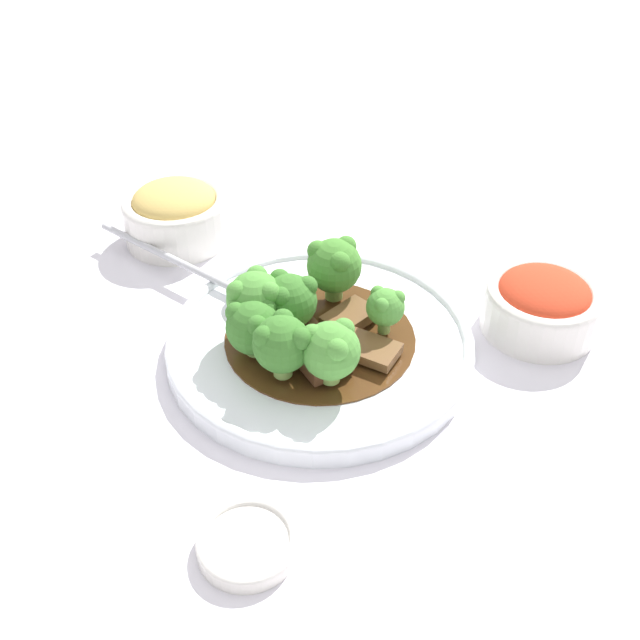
{
  "coord_description": "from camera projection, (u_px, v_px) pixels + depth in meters",
  "views": [
    {
      "loc": [
        -0.11,
        0.47,
        0.42
      ],
      "look_at": [
        0.0,
        0.0,
        0.03
      ],
      "focal_mm": 42.0,
      "sensor_mm": 36.0,
      "label": 1
    }
  ],
  "objects": [
    {
      "name": "broccoli_floret_6",
      "position": [
        331.0,
        350.0,
        0.57
      ],
      "size": [
        0.05,
        0.05,
        0.05
      ],
      "color": "#7FA84C",
      "rests_on": "main_plate"
    },
    {
      "name": "serving_spoon",
      "position": [
        244.0,
        291.0,
        0.67
      ],
      "size": [
        0.23,
        0.12,
        0.01
      ],
      "color": "#B7B7BC",
      "rests_on": "main_plate"
    },
    {
      "name": "beef_strip_0",
      "position": [
        349.0,
        317.0,
        0.64
      ],
      "size": [
        0.05,
        0.05,
        0.01
      ],
      "color": "brown",
      "rests_on": "main_plate"
    },
    {
      "name": "beef_strip_3",
      "position": [
        361.0,
        346.0,
        0.61
      ],
      "size": [
        0.07,
        0.05,
        0.01
      ],
      "color": "brown",
      "rests_on": "main_plate"
    },
    {
      "name": "beef_strip_1",
      "position": [
        277.0,
        305.0,
        0.65
      ],
      "size": [
        0.06,
        0.05,
        0.01
      ],
      "color": "#56331E",
      "rests_on": "main_plate"
    },
    {
      "name": "ground_plane",
      "position": [
        320.0,
        351.0,
        0.64
      ],
      "size": [
        4.0,
        4.0,
        0.0
      ],
      "primitive_type": "plane",
      "color": "silver"
    },
    {
      "name": "main_plate",
      "position": [
        320.0,
        342.0,
        0.64
      ],
      "size": [
        0.26,
        0.26,
        0.02
      ],
      "color": "white",
      "rests_on": "ground_plane"
    },
    {
      "name": "beef_strip_2",
      "position": [
        311.0,
        349.0,
        0.61
      ],
      "size": [
        0.07,
        0.08,
        0.01
      ],
      "color": "#56331E",
      "rests_on": "main_plate"
    },
    {
      "name": "sauce_dish",
      "position": [
        254.0,
        544.0,
        0.48
      ],
      "size": [
        0.07,
        0.07,
        0.01
      ],
      "color": "white",
      "rests_on": "ground_plane"
    },
    {
      "name": "side_bowl_kimchi",
      "position": [
        542.0,
        304.0,
        0.65
      ],
      "size": [
        0.1,
        0.1,
        0.05
      ],
      "color": "white",
      "rests_on": "ground_plane"
    },
    {
      "name": "broccoli_floret_2",
      "position": [
        290.0,
        299.0,
        0.62
      ],
      "size": [
        0.05,
        0.05,
        0.05
      ],
      "color": "#8EB756",
      "rests_on": "main_plate"
    },
    {
      "name": "broccoli_floret_1",
      "position": [
        255.0,
        299.0,
        0.61
      ],
      "size": [
        0.05,
        0.05,
        0.06
      ],
      "color": "#8EB756",
      "rests_on": "main_plate"
    },
    {
      "name": "broccoli_floret_3",
      "position": [
        254.0,
        326.0,
        0.6
      ],
      "size": [
        0.05,
        0.05,
        0.05
      ],
      "color": "#7FA84C",
      "rests_on": "main_plate"
    },
    {
      "name": "broccoli_floret_4",
      "position": [
        282.0,
        343.0,
        0.57
      ],
      "size": [
        0.05,
        0.05,
        0.05
      ],
      "color": "#7FA84C",
      "rests_on": "main_plate"
    },
    {
      "name": "broccoli_floret_0",
      "position": [
        334.0,
        265.0,
        0.65
      ],
      "size": [
        0.05,
        0.05,
        0.06
      ],
      "color": "#7FA84C",
      "rests_on": "main_plate"
    },
    {
      "name": "side_bowl_appetizer",
      "position": [
        176.0,
        213.0,
        0.76
      ],
      "size": [
        0.11,
        0.11,
        0.06
      ],
      "color": "white",
      "rests_on": "ground_plane"
    },
    {
      "name": "broccoli_floret_5",
      "position": [
        385.0,
        307.0,
        0.62
      ],
      "size": [
        0.03,
        0.03,
        0.04
      ],
      "color": "#7FA84C",
      "rests_on": "main_plate"
    }
  ]
}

